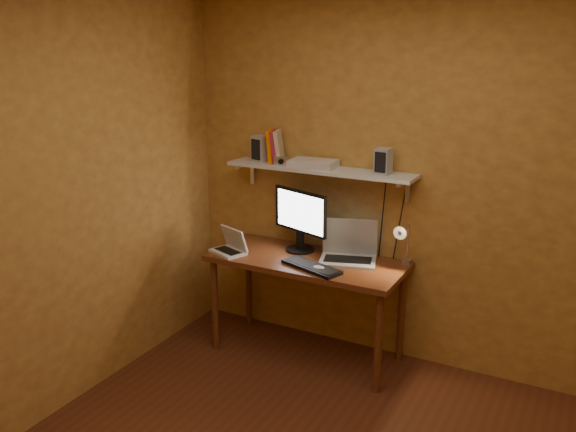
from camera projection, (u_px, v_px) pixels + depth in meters
The scene contains 14 objects.
room at pixel (309, 253), 2.81m from camera, with size 3.44×3.24×2.64m.
desk at pixel (307, 270), 4.36m from camera, with size 1.40×0.60×0.75m.
wall_shelf at pixel (320, 170), 4.33m from camera, with size 1.40×0.25×0.21m.
monitor at pixel (300, 217), 4.43m from camera, with size 0.49×0.27×0.46m.
laptop at pixel (349, 250), 4.29m from camera, with size 0.45×0.38×0.29m.
netbook at pixel (231, 246), 4.44m from camera, with size 0.30×0.26×0.19m.
keyboard at pixel (311, 267), 4.14m from camera, with size 0.45×0.15×0.02m, color black.
mouse at pixel (319, 268), 4.10m from camera, with size 0.10×0.06×0.03m, color silver.
desk_lamp at pixel (403, 240), 4.08m from camera, with size 0.09×0.23×0.38m.
speaker_left at pixel (261, 149), 4.51m from camera, with size 0.11×0.11×0.19m, color #999CA1.
speaker_right at pixel (383, 161), 4.09m from camera, with size 0.10×0.10×0.18m, color #999CA1.
books at pixel (275, 147), 4.46m from camera, with size 0.17×0.17×0.24m.
shelf_camera at pixel (281, 161), 4.39m from camera, with size 0.11×0.07×0.06m.
router at pixel (313, 164), 4.32m from camera, with size 0.32×0.22×0.05m, color silver.
Camera 1 is at (1.16, -2.38, 2.24)m, focal length 38.00 mm.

